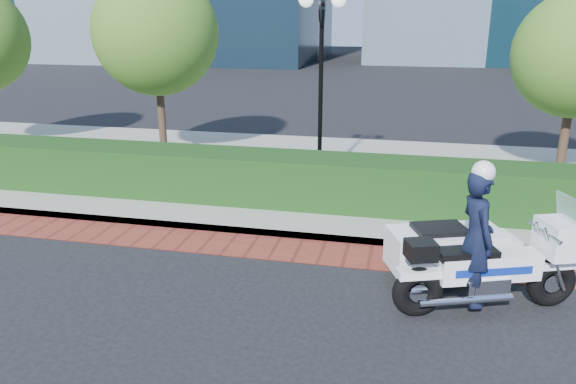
# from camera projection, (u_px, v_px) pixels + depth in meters

# --- Properties ---
(ground) EXTENTS (120.00, 120.00, 0.00)m
(ground) POSITION_uv_depth(u_px,v_px,m) (199.00, 282.00, 8.62)
(ground) COLOR black
(ground) RESTS_ON ground
(brick_strip) EXTENTS (60.00, 1.00, 0.01)m
(brick_strip) POSITION_uv_depth(u_px,v_px,m) (229.00, 244.00, 10.01)
(brick_strip) COLOR maroon
(brick_strip) RESTS_ON ground
(sidewalk) EXTENTS (60.00, 8.00, 0.15)m
(sidewalk) POSITION_uv_depth(u_px,v_px,m) (285.00, 173.00, 14.16)
(sidewalk) COLOR gray
(sidewalk) RESTS_ON ground
(hedge_main) EXTENTS (18.00, 1.20, 1.00)m
(hedge_main) POSITION_uv_depth(u_px,v_px,m) (260.00, 177.00, 11.76)
(hedge_main) COLOR black
(hedge_main) RESTS_ON sidewalk
(lamppost) EXTENTS (1.02, 0.70, 4.21)m
(lamppost) POSITION_uv_depth(u_px,v_px,m) (321.00, 59.00, 12.33)
(lamppost) COLOR black
(lamppost) RESTS_ON sidewalk
(tree_b) EXTENTS (3.20, 3.20, 4.89)m
(tree_b) POSITION_uv_depth(u_px,v_px,m) (156.00, 33.00, 14.32)
(tree_b) COLOR #332319
(tree_b) RESTS_ON sidewalk
(police_motorcycle) EXTENTS (2.73, 2.00, 2.16)m
(police_motorcycle) POSITION_uv_depth(u_px,v_px,m) (468.00, 251.00, 7.93)
(police_motorcycle) COLOR black
(police_motorcycle) RESTS_ON ground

